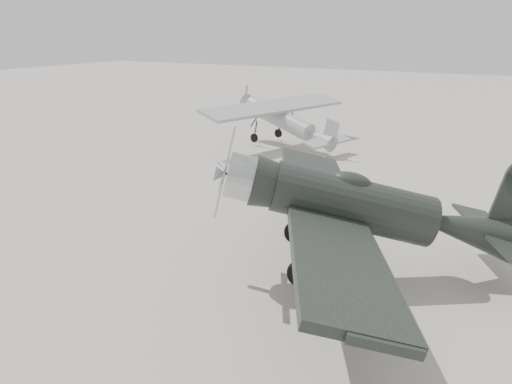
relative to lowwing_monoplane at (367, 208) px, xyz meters
The scene contains 3 objects.
ground 5.91m from the lowwing_monoplane, behind, with size 160.00×160.00×0.00m, color #9E998C.
lowwing_monoplane is the anchor object (origin of this frame).
highwing_monoplane 18.31m from the lowwing_monoplane, 123.81° to the left, with size 8.33×11.55×3.29m.
Camera 1 is at (9.31, -13.99, 7.47)m, focal length 35.00 mm.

